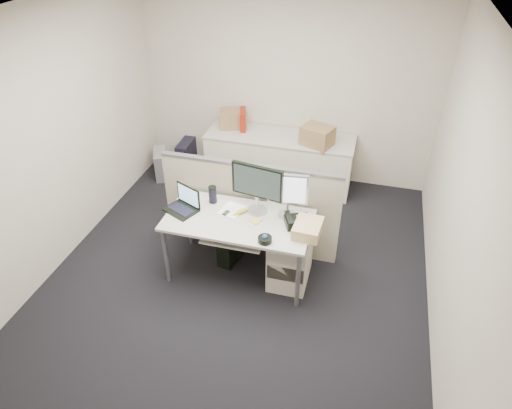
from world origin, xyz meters
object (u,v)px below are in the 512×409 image
(desk, at_px, (238,224))
(laptop, at_px, (180,201))
(monitor_main, at_px, (257,189))
(desk_phone, at_px, (298,222))

(desk, bearing_deg, laptop, -178.15)
(monitor_main, distance_m, desk_phone, 0.52)
(desk, height_order, monitor_main, monitor_main)
(monitor_main, height_order, desk_phone, monitor_main)
(desk_phone, bearing_deg, laptop, 160.00)
(laptop, bearing_deg, monitor_main, 39.12)
(monitor_main, bearing_deg, desk, -120.25)
(desk, relative_size, desk_phone, 6.19)
(desk_phone, bearing_deg, desk, 161.96)
(laptop, relative_size, desk_phone, 1.35)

